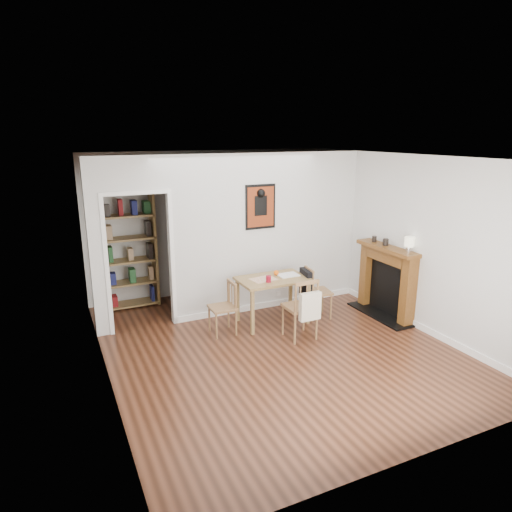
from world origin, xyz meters
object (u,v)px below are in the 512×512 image
mantel_lamp (409,243)px  ceramic_jar_b (374,239)px  chair_front (300,307)px  ceramic_jar_a (386,242)px  dining_table (273,284)px  bookshelf (130,250)px  red_glass (269,279)px  notebook (288,275)px  chair_left (222,308)px  chair_right (317,291)px  fireplace (387,279)px  orange_fruit (276,273)px

mantel_lamp → ceramic_jar_b: mantel_lamp is taller
chair_front → ceramic_jar_a: ceramic_jar_a is taller
dining_table → ceramic_jar_a: size_ratio=9.82×
bookshelf → ceramic_jar_a: bookshelf is taller
red_glass → mantel_lamp: 2.18m
bookshelf → notebook: 2.70m
chair_front → notebook: chair_front is taller
bookshelf → ceramic_jar_a: bearing=-29.7°
notebook → chair_left: bearing=-176.1°
chair_right → red_glass: (-0.88, -0.03, 0.34)m
chair_right → chair_front: chair_front is taller
chair_left → ceramic_jar_a: bearing=-8.0°
dining_table → chair_right: 0.77m
fireplace → ceramic_jar_b: bearing=94.9°
ceramic_jar_a → notebook: bearing=163.4°
dining_table → notebook: notebook is taller
chair_left → ceramic_jar_b: ceramic_jar_b is taller
dining_table → orange_fruit: (0.12, 0.11, 0.13)m
bookshelf → mantel_lamp: bearing=-34.7°
chair_front → orange_fruit: bearing=89.2°
notebook → chair_front: bearing=-104.0°
fireplace → chair_front: bearing=-174.2°
fireplace → ceramic_jar_a: size_ratio=11.48×
dining_table → orange_fruit: size_ratio=13.22×
chair_front → ceramic_jar_a: size_ratio=8.49×
chair_left → fireplace: 2.73m
chair_front → ceramic_jar_b: ceramic_jar_b is taller
chair_left → fireplace: fireplace is taller
chair_right → bookshelf: bookshelf is taller
red_glass → ceramic_jar_b: (1.94, -0.01, 0.43)m
bookshelf → red_glass: bearing=-46.5°
orange_fruit → mantel_lamp: size_ratio=0.35×
dining_table → red_glass: (-0.15, -0.15, 0.14)m
bookshelf → chair_right: bearing=-34.2°
dining_table → red_glass: red_glass is taller
fireplace → orange_fruit: 1.82m
dining_table → chair_front: bearing=-81.1°
chair_left → bookshelf: (-0.99, 1.71, 0.60)m
dining_table → bookshelf: 2.51m
orange_fruit → chair_right: bearing=-19.7°
notebook → mantel_lamp: bearing=-30.7°
notebook → ceramic_jar_a: ceramic_jar_a is taller
orange_fruit → mantel_lamp: bearing=-30.6°
red_glass → orange_fruit: bearing=44.1°
chair_right → dining_table: bearing=171.3°
chair_front → bookshelf: (-1.96, 2.33, 0.53)m
red_glass → mantel_lamp: size_ratio=0.43×
mantel_lamp → red_glass: bearing=159.0°
fireplace → orange_fruit: (-1.71, 0.61, 0.15)m
orange_fruit → ceramic_jar_b: bearing=-8.9°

